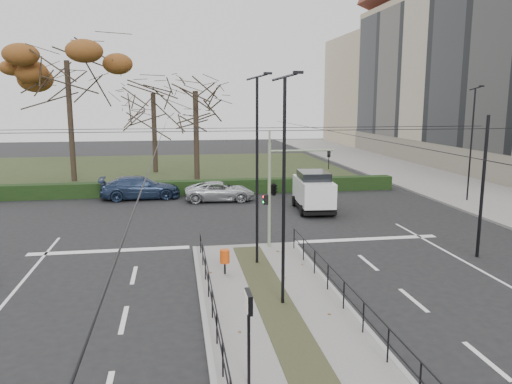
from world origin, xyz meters
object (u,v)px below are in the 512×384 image
(streetlamp_sidewalk, at_px, (471,143))
(parked_car_third, at_px, (140,188))
(rust_tree, at_px, (66,60))
(info_panel, at_px, (248,313))
(traffic_light, at_px, (275,187))
(streetlamp_median_near, at_px, (284,190))
(streetlamp_median_far, at_px, (257,169))
(litter_bin, at_px, (225,257))
(bare_tree_near, at_px, (195,98))
(white_van, at_px, (313,190))
(bare_tree_center, at_px, (153,99))
(parked_car_fourth, at_px, (220,191))

(streetlamp_sidewalk, bearing_deg, parked_car_third, 167.77)
(rust_tree, bearing_deg, info_panel, -73.08)
(traffic_light, relative_size, streetlamp_median_near, 0.64)
(streetlamp_median_far, bearing_deg, litter_bin, -142.69)
(streetlamp_median_near, xyz_separation_m, rust_tree, (-11.54, 27.55, 5.87))
(streetlamp_median_far, relative_size, rust_tree, 0.59)
(streetlamp_median_far, bearing_deg, streetlamp_sidewalk, 33.93)
(rust_tree, bearing_deg, litter_bin, -67.85)
(parked_car_third, bearing_deg, bare_tree_near, -33.56)
(white_van, relative_size, rust_tree, 0.36)
(white_van, bearing_deg, streetlamp_sidewalk, 4.75)
(info_panel, bearing_deg, streetlamp_sidewalk, 47.87)
(litter_bin, relative_size, parked_car_third, 0.18)
(streetlamp_median_near, bearing_deg, bare_tree_near, 93.31)
(streetlamp_median_near, relative_size, streetlamp_sidewalk, 0.98)
(parked_car_third, xyz_separation_m, bare_tree_center, (0.59, 12.56, 5.99))
(rust_tree, relative_size, bare_tree_near, 1.31)
(bare_tree_center, bearing_deg, streetlamp_sidewalk, -39.62)
(streetlamp_median_near, relative_size, parked_car_third, 1.37)
(white_van, height_order, rust_tree, rust_tree)
(bare_tree_near, bearing_deg, info_panel, -90.47)
(bare_tree_near, bearing_deg, white_van, -63.12)
(litter_bin, distance_m, info_panel, 7.65)
(info_panel, relative_size, rust_tree, 0.18)
(streetlamp_sidewalk, bearing_deg, info_panel, -132.13)
(info_panel, bearing_deg, white_van, 70.03)
(streetlamp_median_far, distance_m, parked_car_third, 16.54)
(streetlamp_median_near, relative_size, white_van, 1.58)
(streetlamp_sidewalk, relative_size, white_van, 1.60)
(info_panel, xyz_separation_m, bare_tree_center, (-3.32, 36.46, 4.86))
(streetlamp_median_far, xyz_separation_m, bare_tree_near, (-1.38, 22.41, 2.89))
(parked_car_fourth, xyz_separation_m, bare_tree_near, (-1.12, 8.73, 6.19))
(info_panel, relative_size, white_van, 0.49)
(bare_tree_center, bearing_deg, info_panel, -84.79)
(streetlamp_median_far, distance_m, streetlamp_sidewalk, 19.04)
(litter_bin, xyz_separation_m, bare_tree_center, (-3.54, 28.90, 5.96))
(litter_bin, relative_size, info_panel, 0.42)
(traffic_light, height_order, white_van, traffic_light)
(info_panel, height_order, parked_car_fourth, info_panel)
(traffic_light, height_order, bare_tree_near, bare_tree_near)
(parked_car_fourth, relative_size, bare_tree_near, 0.48)
(litter_bin, height_order, streetlamp_sidewalk, streetlamp_sidewalk)
(parked_car_third, distance_m, rust_tree, 13.44)
(streetlamp_median_far, relative_size, white_van, 1.62)
(rust_tree, distance_m, bare_tree_center, 8.34)
(streetlamp_sidewalk, distance_m, parked_car_fourth, 16.67)
(streetlamp_median_near, xyz_separation_m, bare_tree_near, (-1.54, 26.56, 2.99))
(bare_tree_center, height_order, bare_tree_near, bare_tree_near)
(parked_car_third, distance_m, bare_tree_center, 13.93)
(litter_bin, bearing_deg, streetlamp_median_far, 37.31)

